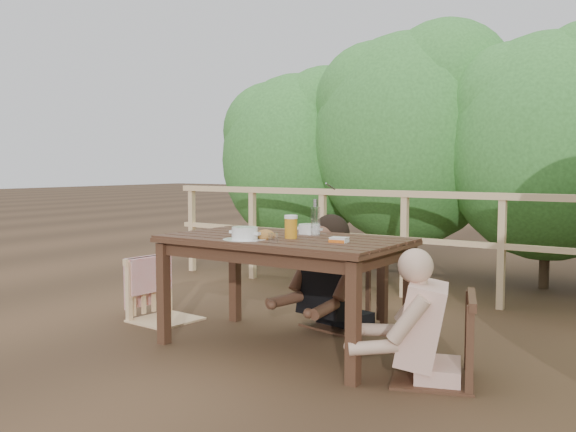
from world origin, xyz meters
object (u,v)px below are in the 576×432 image
Objects in this scene: chair_right at (434,298)px; woman at (346,241)px; chair_left at (165,262)px; tumbler at (273,239)px; table at (284,293)px; butter_tub at (339,241)px; diner_right at (440,273)px; soup_near at (245,234)px; bread_roll at (266,235)px; bottle at (315,219)px; chair_far at (344,260)px; beer_glass at (291,228)px; soup_far at (309,230)px.

woman reaches higher than chair_right.
chair_left is 1.43m from tumbler.
butter_tub is at bearing -7.66° from table.
chair_left is 1.45m from woman.
table is 0.61m from butter_tub.
soup_near is at bearing 80.15° from diner_right.
diner_right is 1.17m from bread_roll.
bottle is at bearing 57.82° from diner_right.
chair_right is at bearing 154.09° from woman.
chair_left is 0.71× the size of woman.
butter_tub is at bearing -50.95° from chair_far.
chair_left is 7.27× the size of bread_roll.
table is at bearing 165.61° from butter_tub.
diner_right is at bearing 70.81° from chair_right.
chair_far is at bearing -58.64° from chair_left.
table is at bearing 153.09° from beer_glass.
table is 0.49m from soup_far.
woman is at bearing 109.57° from butter_tub.
chair_far reaches higher than bread_roll.
butter_tub is at bearing -36.07° from bottle.
chair_right reaches higher than tumbler.
chair_right is at bearing 70.81° from diner_right.
chair_right is 12.78× the size of tumbler.
chair_left is 1.43m from chair_far.
chair_right is 3.34× the size of soup_near.
woman is 7.90× the size of beer_glass.
bottle is at bearing 110.37° from woman.
chair_far is at bearing 93.82° from tumbler.
tumbler reaches higher than butter_tub.
tumbler is at bearing -80.64° from soup_far.
woman is at bearing -147.29° from chair_right.
soup_near is at bearing -168.22° from butter_tub.
chair_far is 3.58× the size of soup_near.
tumbler is at bearing -10.25° from soup_near.
diner_right is at bearing 154.88° from woman.
tumbler is 0.68× the size of butter_tub.
woman is 1.07m from tumbler.
chair_far is at bearing 87.12° from soup_far.
diner_right is 4.38× the size of soup_near.
chair_right is 5.70× the size of beer_glass.
soup_near is at bearing -135.21° from beer_glass.
beer_glass reaches higher than tumbler.
beer_glass is at bearing -105.20° from bottle.
diner_right reaches higher than bottle.
bread_roll is 0.39m from bottle.
chair_right reaches higher than soup_far.
chair_right is 0.69m from butter_tub.
table is at bearing -82.74° from chair_far.
chair_right is 1.32m from woman.
bread_roll reaches higher than tumbler.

